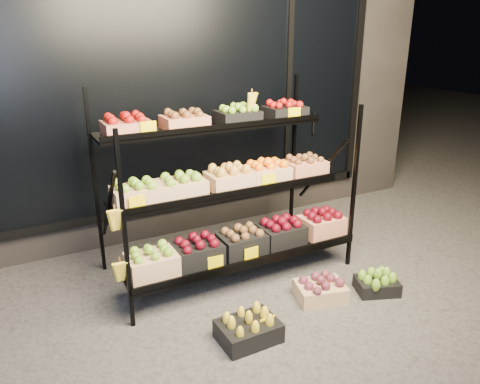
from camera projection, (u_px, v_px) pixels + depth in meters
ground at (263, 302)px, 3.81m from camera, size 24.00×24.00×0.00m
building at (152, 59)px, 5.37m from camera, size 6.00×2.08×3.50m
display_rack at (228, 189)px, 4.04m from camera, size 2.18×1.02×1.68m
tag_floor_a at (267, 329)px, 3.37m from camera, size 0.13×0.01×0.12m
floor_crate_midleft at (248, 328)px, 3.32m from camera, size 0.43×0.32×0.21m
floor_crate_midright at (320, 289)px, 3.82m from camera, size 0.45×0.38×0.20m
floor_crate_right at (377, 283)px, 3.92m from camera, size 0.40×0.35×0.18m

